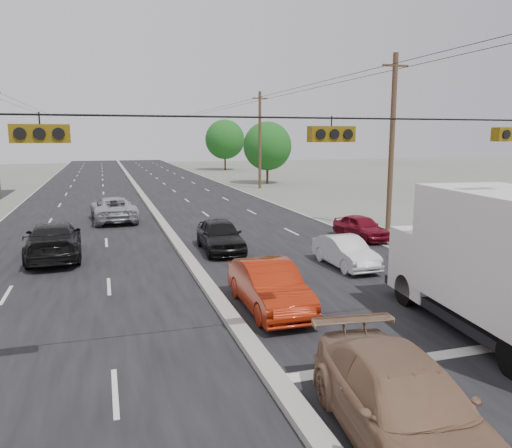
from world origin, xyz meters
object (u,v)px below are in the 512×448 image
object	(u,v)px
queue_car_b	(345,252)
queue_car_d	(453,257)
utility_pole_right_b	(392,142)
box_truck	(500,263)
utility_pole_right_c	(260,140)
tan_sedan	(404,406)
tree_right_mid	(267,146)
queue_car_e	(361,227)
oncoming_far	(113,209)
red_sedan	(269,287)
tree_right_far	(225,139)
oncoming_near	(54,241)
queue_car_a	(220,236)

from	to	relation	value
queue_car_b	queue_car_d	distance (m)	4.18
utility_pole_right_b	box_truck	distance (m)	16.19
utility_pole_right_c	utility_pole_right_b	bearing A→B (deg)	-90.00
utility_pole_right_c	tan_sedan	world-z (taller)	utility_pole_right_c
tree_right_mid	queue_car_b	distance (m)	38.21
utility_pole_right_b	tan_sedan	bearing A→B (deg)	-121.09
queue_car_e	oncoming_far	size ratio (longest dim) A/B	0.66
utility_pole_right_c	box_truck	xyz separation A→B (m)	(-5.82, -39.79, -3.05)
queue_car_b	queue_car_d	world-z (taller)	queue_car_d
tan_sedan	oncoming_far	distance (m)	26.57
red_sedan	queue_car_d	distance (m)	8.38
queue_car_d	utility_pole_right_c	bearing A→B (deg)	91.46
utility_pole_right_b	tree_right_far	xyz separation A→B (m)	(3.50, 55.00, -0.15)
utility_pole_right_b	red_sedan	xyz separation A→B (m)	(-11.10, -11.04, -4.35)
tree_right_far	oncoming_far	distance (m)	50.98
utility_pole_right_c	queue_car_d	world-z (taller)	utility_pole_right_c
tree_right_mid	oncoming_near	xyz separation A→B (m)	(-20.64, -31.84, -3.51)
tan_sedan	red_sedan	xyz separation A→B (m)	(0.00, 7.37, -0.01)
queue_car_e	queue_car_a	bearing A→B (deg)	176.93
utility_pole_right_b	oncoming_far	bearing A→B (deg)	153.01
tree_right_far	oncoming_near	size ratio (longest dim) A/B	1.43
utility_pole_right_b	utility_pole_right_c	world-z (taller)	same
tree_right_far	utility_pole_right_b	bearing A→B (deg)	-93.64
utility_pole_right_c	tan_sedan	bearing A→B (deg)	-104.34
queue_car_e	tree_right_far	bearing A→B (deg)	76.45
queue_car_d	oncoming_far	xyz separation A→B (m)	(-12.45, 17.14, 0.05)
tree_right_mid	red_sedan	world-z (taller)	tree_right_mid
queue_car_a	oncoming_near	world-z (taller)	oncoming_near
tan_sedan	queue_car_e	bearing A→B (deg)	69.82
utility_pole_right_c	queue_car_d	bearing A→B (deg)	-94.83
tree_right_mid	box_truck	world-z (taller)	tree_right_mid
utility_pole_right_b	box_truck	bearing A→B (deg)	-111.47
queue_car_b	red_sedan	bearing A→B (deg)	-141.01
queue_car_a	queue_car_d	xyz separation A→B (m)	(7.81, -6.71, -0.02)
tree_right_mid	queue_car_e	world-z (taller)	tree_right_mid
utility_pole_right_b	queue_car_d	size ratio (longest dim) A/B	1.95
tan_sedan	queue_car_d	xyz separation A→B (m)	(8.20, 9.09, -0.02)
queue_car_a	oncoming_near	size ratio (longest dim) A/B	0.79
queue_car_a	queue_car_b	world-z (taller)	queue_car_a
queue_car_a	utility_pole_right_b	bearing A→B (deg)	15.20
oncoming_near	oncoming_far	xyz separation A→B (m)	(2.79, 9.66, -0.03)
oncoming_near	oncoming_far	distance (m)	10.05
tree_right_mid	queue_car_b	bearing A→B (deg)	-103.48
tree_right_far	tree_right_mid	bearing A→B (deg)	-92.29
queue_car_a	queue_car_b	xyz separation A→B (m)	(4.35, -4.37, -0.14)
box_truck	tan_sedan	distance (m)	6.53
tree_right_far	tan_sedan	world-z (taller)	tree_right_far
oncoming_near	box_truck	bearing A→B (deg)	131.04
red_sedan	utility_pole_right_b	bearing A→B (deg)	45.02
utility_pole_right_c	oncoming_far	distance (m)	23.44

